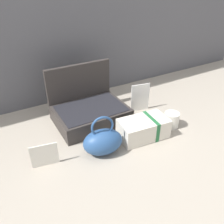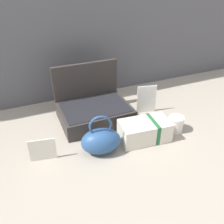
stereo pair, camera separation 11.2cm
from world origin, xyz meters
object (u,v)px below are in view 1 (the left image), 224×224
object	(u,v)px
teal_pouch_handbag	(103,141)
poster_card_right	(140,98)
open_suitcase	(89,109)
coffee_mug	(171,120)
info_card_left	(45,155)
cream_toiletry_bag	(144,128)

from	to	relation	value
teal_pouch_handbag	poster_card_right	bearing A→B (deg)	31.49
open_suitcase	coffee_mug	size ratio (longest dim) A/B	3.34
info_card_left	cream_toiletry_bag	bearing A→B (deg)	5.26
teal_pouch_handbag	cream_toiletry_bag	bearing A→B (deg)	0.91
open_suitcase	poster_card_right	xyz separation A→B (m)	(0.32, -0.06, 0.02)
cream_toiletry_bag	poster_card_right	world-z (taller)	poster_card_right
cream_toiletry_bag	poster_card_right	size ratio (longest dim) A/B	1.50
coffee_mug	teal_pouch_handbag	bearing A→B (deg)	-179.80
open_suitcase	cream_toiletry_bag	size ratio (longest dim) A/B	1.48
coffee_mug	info_card_left	xyz separation A→B (m)	(-0.70, 0.05, 0.01)
info_card_left	coffee_mug	bearing A→B (deg)	6.46
open_suitcase	coffee_mug	xyz separation A→B (m)	(0.37, -0.30, -0.03)
open_suitcase	teal_pouch_handbag	bearing A→B (deg)	-102.57
poster_card_right	cream_toiletry_bag	bearing A→B (deg)	-110.19
cream_toiletry_bag	info_card_left	bearing A→B (deg)	174.76
teal_pouch_handbag	cream_toiletry_bag	xyz separation A→B (m)	(0.25, 0.00, -0.01)
cream_toiletry_bag	coffee_mug	world-z (taller)	cream_toiletry_bag
teal_pouch_handbag	poster_card_right	distance (m)	0.46
open_suitcase	coffee_mug	distance (m)	0.47
teal_pouch_handbag	coffee_mug	world-z (taller)	teal_pouch_handbag
coffee_mug	poster_card_right	bearing A→B (deg)	101.02
teal_pouch_handbag	cream_toiletry_bag	distance (m)	0.25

